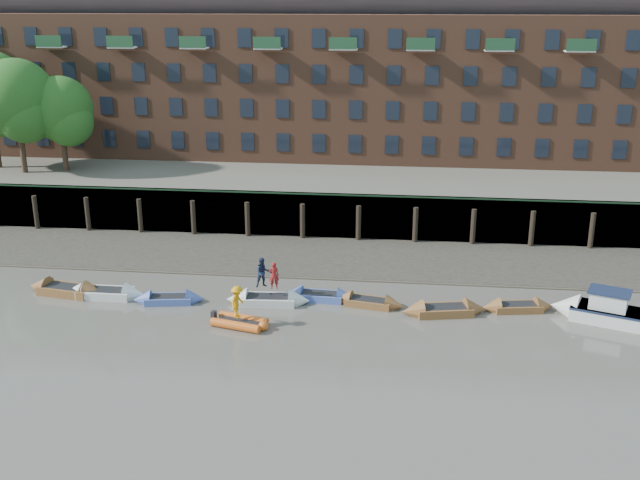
% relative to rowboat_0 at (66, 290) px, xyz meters
% --- Properties ---
extents(ground, '(220.00, 220.00, 0.00)m').
position_rel_rowboat_0_xyz_m(ground, '(14.36, -9.88, -0.25)').
color(ground, '#615B53').
rests_on(ground, ground).
extents(foreshore, '(110.00, 8.00, 0.50)m').
position_rel_rowboat_0_xyz_m(foreshore, '(14.36, 8.12, -0.25)').
color(foreshore, '#3D382F').
rests_on(foreshore, ground).
extents(mud_band, '(110.00, 1.60, 0.10)m').
position_rel_rowboat_0_xyz_m(mud_band, '(14.36, 4.72, -0.25)').
color(mud_band, '#4C4336').
rests_on(mud_band, ground).
extents(river_wall, '(110.00, 1.23, 3.30)m').
position_rel_rowboat_0_xyz_m(river_wall, '(14.36, 12.50, 1.34)').
color(river_wall, '#2D2A26').
rests_on(river_wall, ground).
extents(bank_terrace, '(110.00, 28.00, 3.20)m').
position_rel_rowboat_0_xyz_m(bank_terrace, '(14.36, 26.12, 1.35)').
color(bank_terrace, '#5E594D').
rests_on(bank_terrace, ground).
extents(apartment_terrace, '(80.60, 15.56, 20.98)m').
position_rel_rowboat_0_xyz_m(apartment_terrace, '(14.36, 27.11, 12.57)').
color(apartment_terrace, brown).
rests_on(apartment_terrace, bank_terrace).
extents(tree_cluster, '(11.76, 7.74, 9.40)m').
position_rel_rowboat_0_xyz_m(tree_cluster, '(-11.26, 17.47, 8.75)').
color(tree_cluster, '#3A281C').
rests_on(tree_cluster, bank_terrace).
extents(rowboat_0, '(5.10, 2.23, 1.43)m').
position_rel_rowboat_0_xyz_m(rowboat_0, '(0.00, 0.00, 0.00)').
color(rowboat_0, brown).
rests_on(rowboat_0, ground).
extents(rowboat_1, '(4.84, 1.44, 1.40)m').
position_rel_rowboat_0_xyz_m(rowboat_1, '(2.46, -0.20, -0.01)').
color(rowboat_1, silver).
rests_on(rowboat_1, ground).
extents(rowboat_2, '(4.18, 1.82, 1.17)m').
position_rel_rowboat_0_xyz_m(rowboat_2, '(6.37, -0.57, -0.04)').
color(rowboat_2, '#4860B1').
rests_on(rowboat_2, ground).
extents(rowboat_3, '(4.84, 1.69, 1.38)m').
position_rel_rowboat_0_xyz_m(rowboat_3, '(12.02, -0.11, -0.01)').
color(rowboat_3, silver).
rests_on(rowboat_3, ground).
extents(rowboat_4, '(4.23, 1.48, 1.21)m').
position_rel_rowboat_0_xyz_m(rowboat_4, '(14.87, 0.84, -0.04)').
color(rowboat_4, '#4860B1').
rests_on(rowboat_4, ground).
extents(rowboat_5, '(4.19, 1.94, 1.17)m').
position_rel_rowboat_0_xyz_m(rowboat_5, '(17.71, 0.30, -0.04)').
color(rowboat_5, brown).
rests_on(rowboat_5, ground).
extents(rowboat_6, '(4.89, 2.30, 1.37)m').
position_rel_rowboat_0_xyz_m(rowboat_6, '(21.88, -0.44, -0.01)').
color(rowboat_6, brown).
rests_on(rowboat_6, ground).
extents(rowboat_7, '(4.20, 1.83, 1.18)m').
position_rel_rowboat_0_xyz_m(rowboat_7, '(25.96, 0.55, -0.04)').
color(rowboat_7, brown).
rests_on(rowboat_7, ground).
extents(rib_tender, '(3.14, 2.11, 0.53)m').
position_rel_rowboat_0_xyz_m(rib_tender, '(11.17, -3.23, -0.02)').
color(rib_tender, orange).
rests_on(rib_tender, ground).
extents(motor_launch, '(5.80, 3.65, 2.28)m').
position_rel_rowboat_0_xyz_m(motor_launch, '(30.01, -0.21, 0.33)').
color(motor_launch, silver).
rests_on(motor_launch, ground).
extents(person_rower_a, '(0.64, 0.48, 1.58)m').
position_rel_rowboat_0_xyz_m(person_rower_a, '(12.37, -0.03, 1.47)').
color(person_rower_a, maroon).
rests_on(person_rower_a, rowboat_3).
extents(person_rower_b, '(1.03, 0.94, 1.73)m').
position_rel_rowboat_0_xyz_m(person_rower_b, '(11.70, 0.16, 1.54)').
color(person_rower_b, '#19233F').
rests_on(person_rower_b, rowboat_3).
extents(person_rib_crew, '(0.90, 1.26, 1.76)m').
position_rel_rowboat_0_xyz_m(person_rib_crew, '(10.97, -3.19, 1.12)').
color(person_rib_crew, orange).
rests_on(person_rib_crew, rib_tender).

